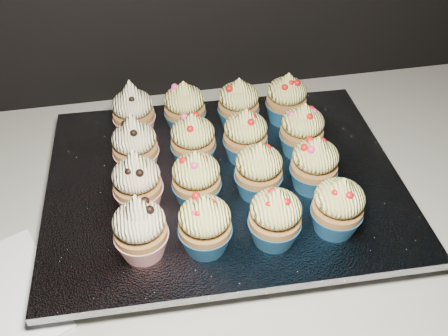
# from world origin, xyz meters

# --- Properties ---
(worktop) EXTENTS (2.44, 0.64, 0.04)m
(worktop) POSITION_xyz_m (0.00, 1.70, 0.88)
(worktop) COLOR silver
(worktop) RESTS_ON cabinet
(baking_tray) EXTENTS (0.46, 0.36, 0.02)m
(baking_tray) POSITION_xyz_m (0.18, 1.72, 0.91)
(baking_tray) COLOR black
(baking_tray) RESTS_ON worktop
(foil_lining) EXTENTS (0.50, 0.39, 0.01)m
(foil_lining) POSITION_xyz_m (0.18, 1.72, 0.93)
(foil_lining) COLOR silver
(foil_lining) RESTS_ON baking_tray
(cupcake_0) EXTENTS (0.06, 0.06, 0.10)m
(cupcake_0) POSITION_xyz_m (0.06, 1.61, 0.97)
(cupcake_0) COLOR red
(cupcake_0) RESTS_ON foil_lining
(cupcake_1) EXTENTS (0.06, 0.06, 0.08)m
(cupcake_1) POSITION_xyz_m (0.14, 1.61, 0.97)
(cupcake_1) COLOR #1A537D
(cupcake_1) RESTS_ON foil_lining
(cupcake_2) EXTENTS (0.06, 0.06, 0.08)m
(cupcake_2) POSITION_xyz_m (0.22, 1.60, 0.97)
(cupcake_2) COLOR #1A537D
(cupcake_2) RESTS_ON foil_lining
(cupcake_3) EXTENTS (0.06, 0.06, 0.08)m
(cupcake_3) POSITION_xyz_m (0.30, 1.61, 0.97)
(cupcake_3) COLOR #1A537D
(cupcake_3) RESTS_ON foil_lining
(cupcake_4) EXTENTS (0.06, 0.06, 0.10)m
(cupcake_4) POSITION_xyz_m (0.07, 1.69, 0.97)
(cupcake_4) COLOR red
(cupcake_4) RESTS_ON foil_lining
(cupcake_5) EXTENTS (0.06, 0.06, 0.08)m
(cupcake_5) POSITION_xyz_m (0.14, 1.69, 0.97)
(cupcake_5) COLOR #1A537D
(cupcake_5) RESTS_ON foil_lining
(cupcake_6) EXTENTS (0.06, 0.06, 0.08)m
(cupcake_6) POSITION_xyz_m (0.22, 1.69, 0.97)
(cupcake_6) COLOR #1A537D
(cupcake_6) RESTS_ON foil_lining
(cupcake_7) EXTENTS (0.06, 0.06, 0.08)m
(cupcake_7) POSITION_xyz_m (0.30, 1.68, 0.97)
(cupcake_7) COLOR #1A537D
(cupcake_7) RESTS_ON foil_lining
(cupcake_8) EXTENTS (0.06, 0.06, 0.10)m
(cupcake_8) POSITION_xyz_m (0.07, 1.77, 0.97)
(cupcake_8) COLOR red
(cupcake_8) RESTS_ON foil_lining
(cupcake_9) EXTENTS (0.06, 0.06, 0.08)m
(cupcake_9) POSITION_xyz_m (0.15, 1.76, 0.97)
(cupcake_9) COLOR #1A537D
(cupcake_9) RESTS_ON foil_lining
(cupcake_10) EXTENTS (0.06, 0.06, 0.08)m
(cupcake_10) POSITION_xyz_m (0.22, 1.76, 0.97)
(cupcake_10) COLOR #1A537D
(cupcake_10) RESTS_ON foil_lining
(cupcake_11) EXTENTS (0.06, 0.06, 0.08)m
(cupcake_11) POSITION_xyz_m (0.30, 1.76, 0.97)
(cupcake_11) COLOR #1A537D
(cupcake_11) RESTS_ON foil_lining
(cupcake_12) EXTENTS (0.06, 0.06, 0.10)m
(cupcake_12) POSITION_xyz_m (0.07, 1.85, 0.97)
(cupcake_12) COLOR red
(cupcake_12) RESTS_ON foil_lining
(cupcake_13) EXTENTS (0.06, 0.06, 0.08)m
(cupcake_13) POSITION_xyz_m (0.15, 1.85, 0.97)
(cupcake_13) COLOR #1A537D
(cupcake_13) RESTS_ON foil_lining
(cupcake_14) EXTENTS (0.06, 0.06, 0.08)m
(cupcake_14) POSITION_xyz_m (0.23, 1.84, 0.97)
(cupcake_14) COLOR #1A537D
(cupcake_14) RESTS_ON foil_lining
(cupcake_15) EXTENTS (0.06, 0.06, 0.08)m
(cupcake_15) POSITION_xyz_m (0.30, 1.84, 0.97)
(cupcake_15) COLOR #1A537D
(cupcake_15) RESTS_ON foil_lining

